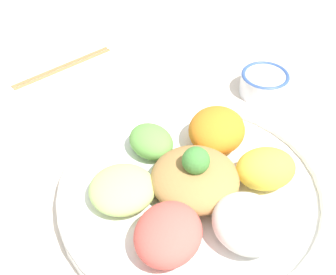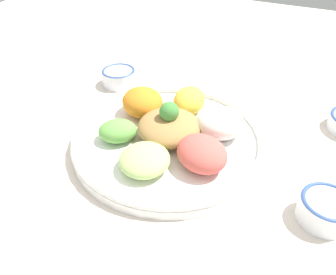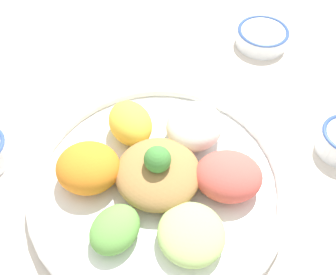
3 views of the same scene
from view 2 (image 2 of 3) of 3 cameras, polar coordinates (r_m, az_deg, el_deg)
ground_plane at (r=0.68m, az=-0.32°, el=-2.97°), size 2.40×2.40×0.00m
salad_platter at (r=0.69m, az=0.48°, el=0.69°), size 0.41×0.41×0.10m
sauce_bowl_red at (r=0.93m, az=-8.55°, el=10.49°), size 0.09×0.09×0.04m
sauce_bowl_dark at (r=0.61m, az=25.75°, el=-11.08°), size 0.09×0.09×0.05m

